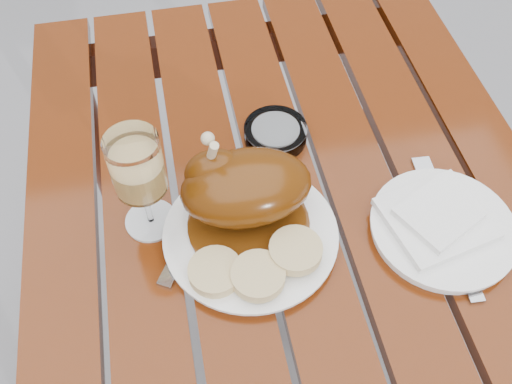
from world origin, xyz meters
TOP-DOWN VIEW (x-y plane):
  - table at (0.00, 0.00)m, footprint 0.80×1.20m
  - dinner_plate at (-0.07, 0.02)m, footprint 0.25×0.25m
  - roast_duck at (-0.08, 0.07)m, footprint 0.19×0.18m
  - bread_dumplings at (-0.08, -0.04)m, footprint 0.19×0.10m
  - wine_glass at (-0.21, 0.08)m, footprint 0.08×0.08m
  - side_plate at (0.20, -0.02)m, footprint 0.25×0.25m
  - napkin at (0.19, -0.01)m, footprint 0.16×0.16m
  - ashtray at (0.00, 0.21)m, footprint 0.12×0.12m
  - fork at (-0.16, 0.04)m, footprint 0.11×0.16m
  - knife at (0.21, -0.03)m, footprint 0.03×0.22m

SIDE VIEW (x-z plane):
  - table at x=0.00m, z-range 0.00..0.75m
  - fork at x=-0.16m, z-range 0.75..0.76m
  - knife at x=0.21m, z-range 0.75..0.76m
  - dinner_plate at x=-0.07m, z-range 0.75..0.77m
  - side_plate at x=0.20m, z-range 0.75..0.77m
  - ashtray at x=0.00m, z-range 0.75..0.78m
  - napkin at x=0.19m, z-range 0.77..0.78m
  - bread_dumplings at x=-0.08m, z-range 0.77..0.79m
  - roast_duck at x=-0.08m, z-range 0.75..0.89m
  - wine_glass at x=-0.21m, z-range 0.75..0.93m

